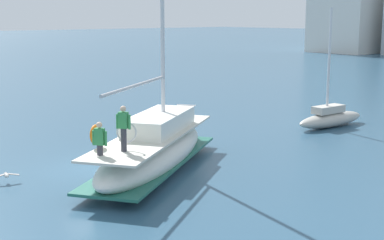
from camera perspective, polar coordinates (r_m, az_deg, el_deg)
ground_plane at (r=22.70m, az=-9.57°, el=-4.95°), size 400.00×400.00×0.00m
main_sailboat at (r=22.01m, az=-3.90°, el=-2.86°), size 7.21×9.37×13.76m
moored_catamaran at (r=31.56m, az=13.98°, el=0.26°), size 1.44×5.03×6.46m
seagull at (r=21.53m, az=-18.44°, el=-5.38°), size 0.48×0.90×0.17m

